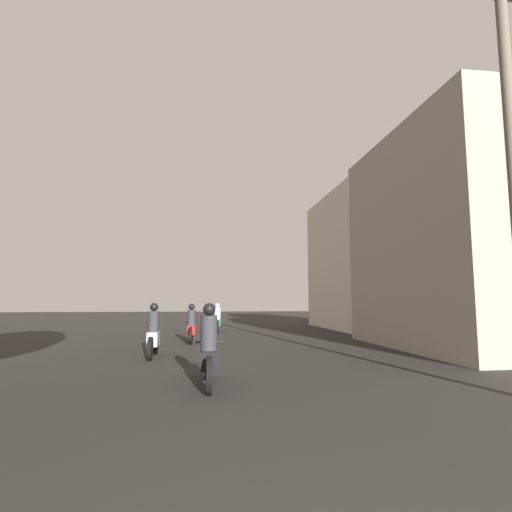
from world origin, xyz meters
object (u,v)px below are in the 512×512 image
Objects in this scene: motorcycle_black at (209,353)px; building_right_near at (470,240)px; motorcycle_green at (217,320)px; motorcycle_silver at (154,335)px; motorcycle_red at (191,327)px; building_right_far at (363,262)px.

building_right_near is (9.14, 4.83, 3.10)m from motorcycle_black.
motorcycle_black reaches higher than motorcycle_green.
motorcycle_green is (0.68, 13.48, -0.03)m from motorcycle_black.
motorcycle_red is at bearing 83.96° from motorcycle_silver.
building_right_far reaches higher than motorcycle_black.
building_right_far is (8.75, 1.45, 3.34)m from motorcycle_green.
building_right_near is at bearing -23.47° from motorcycle_red.
motorcycle_black is 0.26× the size of building_right_far.
building_right_near is at bearing 11.62° from motorcycle_silver.
motorcycle_red reaches higher than motorcycle_green.
building_right_near reaches higher than motorcycle_black.
building_right_far is at bearing 88.40° from building_right_near.
motorcycle_black is 1.08× the size of motorcycle_green.
motorcycle_black is at bearing -61.84° from motorcycle_silver.
motorcycle_silver is 1.03× the size of motorcycle_red.
motorcycle_black is 4.47m from motorcycle_silver.
motorcycle_red is (-0.54, 8.07, -0.03)m from motorcycle_black.
motorcycle_green is at bearing 72.35° from motorcycle_red.
building_right_near is (9.68, -3.24, 3.13)m from motorcycle_red.
building_right_far is at bearing 11.28° from motorcycle_green.
motorcycle_black is at bearing -122.28° from building_right_far.
building_right_near reaches higher than motorcycle_green.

